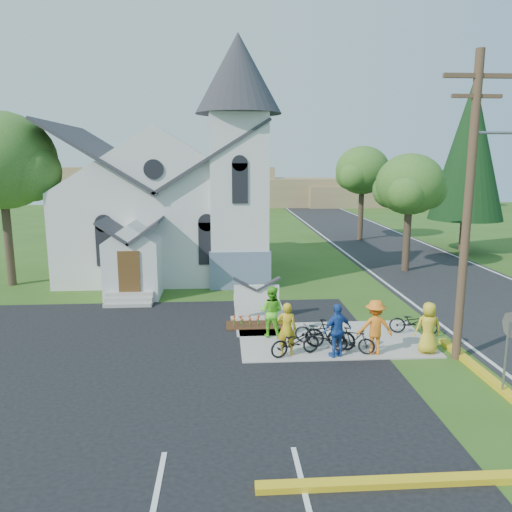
{
  "coord_description": "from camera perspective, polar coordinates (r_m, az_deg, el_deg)",
  "views": [
    {
      "loc": [
        -2.59,
        -17.05,
        6.67
      ],
      "look_at": [
        -1.1,
        5.0,
        2.39
      ],
      "focal_mm": 35.0,
      "sensor_mm": 36.0,
      "label": 1
    }
  ],
  "objects": [
    {
      "name": "cyclist_0",
      "position": [
        17.28,
        3.53,
        -8.3
      ],
      "size": [
        0.74,
        0.55,
        1.86
      ],
      "primitive_type": "imported",
      "rotation": [
        0.0,
        0.0,
        2.98
      ],
      "color": "gold",
      "rests_on": "sidewalk"
    },
    {
      "name": "church",
      "position": [
        29.71,
        -9.52,
        8.06
      ],
      "size": [
        12.35,
        12.0,
        13.0
      ],
      "color": "silver",
      "rests_on": "ground"
    },
    {
      "name": "tree_road_near",
      "position": [
        31.13,
        17.18,
        7.77
      ],
      "size": [
        4.0,
        4.0,
        7.05
      ],
      "color": "#3B2C20",
      "rests_on": "ground"
    },
    {
      "name": "bike_0",
      "position": [
        17.39,
        4.51,
        -9.73
      ],
      "size": [
        1.97,
        1.24,
        0.98
      ],
      "primitive_type": "imported",
      "rotation": [
        0.0,
        0.0,
        1.92
      ],
      "color": "black",
      "rests_on": "sidewalk"
    },
    {
      "name": "sidewalk",
      "position": [
        19.21,
        8.8,
        -9.42
      ],
      "size": [
        7.0,
        4.0,
        0.05
      ],
      "primitive_type": "cube",
      "color": "#A9A298",
      "rests_on": "ground"
    },
    {
      "name": "tree_road_mid",
      "position": [
        42.67,
        12.07,
        9.52
      ],
      "size": [
        4.4,
        4.4,
        7.8
      ],
      "color": "#3B2C20",
      "rests_on": "ground"
    },
    {
      "name": "road",
      "position": [
        35.08,
        17.25,
        -0.49
      ],
      "size": [
        8.0,
        90.0,
        0.02
      ],
      "primitive_type": "cube",
      "color": "black",
      "rests_on": "ground"
    },
    {
      "name": "conifer",
      "position": [
        39.23,
        23.24,
        11.13
      ],
      "size": [
        5.2,
        5.2,
        12.4
      ],
      "color": "#3B2C20",
      "rests_on": "ground"
    },
    {
      "name": "parking_lot",
      "position": [
        17.04,
        -19.0,
        -12.68
      ],
      "size": [
        20.0,
        16.0,
        0.02
      ],
      "primitive_type": "cube",
      "color": "black",
      "rests_on": "ground"
    },
    {
      "name": "cyclist_4",
      "position": [
        18.41,
        19.09,
        -7.75
      ],
      "size": [
        0.92,
        0.64,
        1.81
      ],
      "primitive_type": "imported",
      "rotation": [
        0.0,
        0.0,
        3.07
      ],
      "color": "gold",
      "rests_on": "sidewalk"
    },
    {
      "name": "stop_sign",
      "position": [
        15.92,
        26.95,
        -8.15
      ],
      "size": [
        0.11,
        0.76,
        2.48
      ],
      "color": "gray",
      "rests_on": "ground"
    },
    {
      "name": "church_sign",
      "position": [
        21.07,
        0.07,
        -4.58
      ],
      "size": [
        2.2,
        0.4,
        1.7
      ],
      "color": "#A9A298",
      "rests_on": "ground"
    },
    {
      "name": "bike_1",
      "position": [
        18.06,
        8.46,
        -8.83
      ],
      "size": [
        1.87,
        1.14,
        1.09
      ],
      "primitive_type": "imported",
      "rotation": [
        0.0,
        0.0,
        1.2
      ],
      "color": "black",
      "rests_on": "sidewalk"
    },
    {
      "name": "tree_lot_corner",
      "position": [
        29.36,
        -27.14,
        9.64
      ],
      "size": [
        5.6,
        5.6,
        9.15
      ],
      "color": "#3B2C20",
      "rests_on": "ground"
    },
    {
      "name": "bike_4",
      "position": [
        20.27,
        17.57,
        -7.21
      ],
      "size": [
        1.92,
        1.15,
        0.95
      ],
      "primitive_type": "imported",
      "rotation": [
        0.0,
        0.0,
        1.27
      ],
      "color": "black",
      "rests_on": "sidewalk"
    },
    {
      "name": "distant_hills",
      "position": [
        73.76,
        0.78,
        7.45
      ],
      "size": [
        61.0,
        10.0,
        5.6
      ],
      "color": "olive",
      "rests_on": "ground"
    },
    {
      "name": "flower_bed",
      "position": [
        20.51,
        0.24,
        -7.92
      ],
      "size": [
        2.6,
        1.1,
        0.07
      ],
      "primitive_type": "cube",
      "color": "#391E0F",
      "rests_on": "ground"
    },
    {
      "name": "bike_3",
      "position": [
        17.85,
        11.03,
        -9.46
      ],
      "size": [
        1.57,
        0.96,
        0.91
      ],
      "primitive_type": "imported",
      "rotation": [
        0.0,
        0.0,
        1.19
      ],
      "color": "black",
      "rests_on": "sidewalk"
    },
    {
      "name": "cyclist_2",
      "position": [
        17.29,
        9.28,
        -8.4
      ],
      "size": [
        1.18,
        0.81,
        1.86
      ],
      "primitive_type": "imported",
      "rotation": [
        0.0,
        0.0,
        3.5
      ],
      "color": "#204CA3",
      "rests_on": "sidewalk"
    },
    {
      "name": "cyclist_1",
      "position": [
        18.96,
        1.76,
        -6.35
      ],
      "size": [
        1.16,
        1.04,
        1.96
      ],
      "primitive_type": "imported",
      "rotation": [
        0.0,
        0.0,
        2.77
      ],
      "color": "#62D728",
      "rests_on": "sidewalk"
    },
    {
      "name": "bike_2",
      "position": [
        18.42,
        7.28,
        -8.58
      ],
      "size": [
        1.95,
        1.37,
        0.97
      ],
      "primitive_type": "imported",
      "rotation": [
        0.0,
        0.0,
        1.14
      ],
      "color": "black",
      "rests_on": "sidewalk"
    },
    {
      "name": "ground",
      "position": [
        18.49,
        4.53,
        -10.22
      ],
      "size": [
        120.0,
        120.0,
        0.0
      ],
      "primitive_type": "plane",
      "color": "#2F5217",
      "rests_on": "ground"
    },
    {
      "name": "utility_pole",
      "position": [
        17.52,
        23.29,
        5.92
      ],
      "size": [
        3.45,
        0.28,
        10.0
      ],
      "color": "#4A3225",
      "rests_on": "ground"
    },
    {
      "name": "cyclist_3",
      "position": [
        17.79,
        13.44,
        -7.91
      ],
      "size": [
        1.27,
        0.76,
        1.92
      ],
      "primitive_type": "imported",
      "rotation": [
        0.0,
        0.0,
        3.1
      ],
      "color": "orange",
      "rests_on": "sidewalk"
    }
  ]
}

